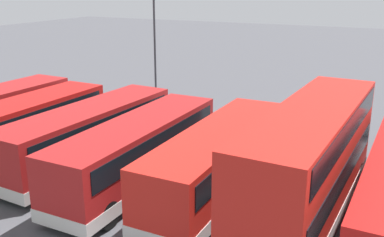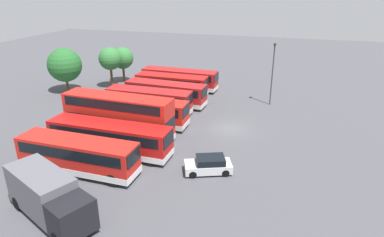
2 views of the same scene
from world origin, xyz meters
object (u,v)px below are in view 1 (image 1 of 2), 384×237
object	(u,v)px
bus_single_deck_fifth	(139,150)
bus_single_deck_sixth	(90,133)
bus_single_deck_seventh	(25,126)
bus_double_decker_third	(310,162)
bus_single_deck_fourth	(219,159)
lamp_post_tall	(155,39)

from	to	relation	value
bus_single_deck_fifth	bus_single_deck_sixth	bearing A→B (deg)	-14.05
bus_single_deck_sixth	bus_single_deck_seventh	xyz separation A→B (m)	(3.82, 0.58, -0.00)
bus_double_decker_third	bus_single_deck_fourth	xyz separation A→B (m)	(3.92, -0.62, -0.83)
bus_double_decker_third	lamp_post_tall	size ratio (longest dim) A/B	1.44
bus_single_deck_fifth	bus_single_deck_seventh	xyz separation A→B (m)	(7.26, -0.28, -0.00)
bus_single_deck_fifth	lamp_post_tall	size ratio (longest dim) A/B	1.32
bus_single_deck_fifth	bus_single_deck_sixth	xyz separation A→B (m)	(3.45, -0.86, 0.00)
bus_single_deck_fourth	bus_single_deck_fifth	size ratio (longest dim) A/B	1.01
bus_single_deck_fifth	bus_single_deck_sixth	world-z (taller)	same
bus_single_deck_fourth	bus_single_deck_sixth	bearing A→B (deg)	-1.92
bus_single_deck_fourth	bus_single_deck_seventh	size ratio (longest dim) A/B	1.05
bus_double_decker_third	bus_single_deck_seventh	bearing A→B (deg)	-1.05
bus_single_deck_fifth	bus_single_deck_sixth	distance (m)	3.55
bus_single_deck_fifth	bus_single_deck_fourth	bearing A→B (deg)	-170.30
bus_single_deck_fourth	bus_single_deck_seventh	bearing A→B (deg)	1.81
bus_double_decker_third	bus_single_deck_seventh	distance (m)	14.86
bus_single_deck_fifth	bus_single_deck_seventh	bearing A→B (deg)	-2.21
bus_double_decker_third	bus_single_deck_sixth	size ratio (longest dim) A/B	1.07
bus_double_decker_third	bus_single_deck_fifth	world-z (taller)	bus_double_decker_third
bus_single_deck_fourth	lamp_post_tall	world-z (taller)	lamp_post_tall
bus_double_decker_third	lamp_post_tall	world-z (taller)	lamp_post_tall
bus_single_deck_fourth	bus_single_deck_sixth	size ratio (longest dim) A/B	0.99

